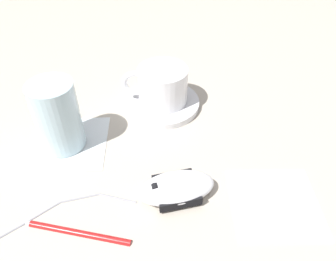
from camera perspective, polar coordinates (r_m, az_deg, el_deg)
name	(u,v)px	position (r m, az deg, el deg)	size (l,w,h in m)	color
ground_plane	(128,148)	(0.54, -6.90, -3.08)	(3.00, 3.00, 0.00)	#B2A899
saucer	(162,103)	(0.62, -1.09, 4.77)	(0.14, 0.14, 0.01)	white
coffee_cup	(162,85)	(0.60, -1.11, 7.90)	(0.12, 0.09, 0.07)	white
computer_mouse	(176,188)	(0.47, 1.45, -9.95)	(0.11, 0.06, 0.03)	silver
mouse_cable	(25,234)	(0.48, -23.63, -16.12)	(0.28, 0.12, 0.00)	gray
napkin_under_glass	(68,142)	(0.57, -16.95, -1.98)	(0.13, 0.13, 0.00)	white
drinking_glass	(57,116)	(0.53, -18.71, 2.38)	(0.07, 0.07, 0.12)	silver
napkin_spare	(275,203)	(0.49, 18.14, -11.85)	(0.12, 0.12, 0.00)	white
pen	(75,231)	(0.46, -15.86, -16.45)	(0.14, 0.08, 0.01)	#B21919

